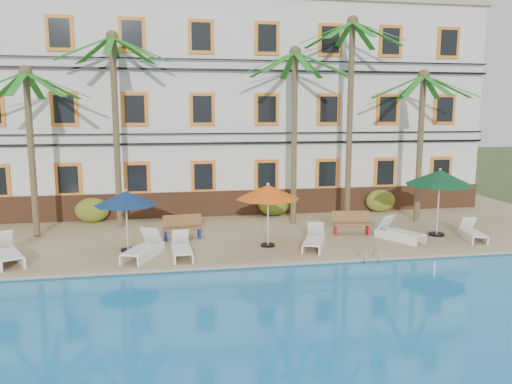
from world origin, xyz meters
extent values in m
plane|color=#384C23|center=(0.00, 0.00, 0.00)|extent=(100.00, 100.00, 0.00)
cube|color=tan|center=(0.00, 5.00, 0.12)|extent=(30.00, 12.00, 0.25)
cube|color=#1C85D2|center=(0.00, -7.00, 0.10)|extent=(26.00, 12.00, 0.20)
cube|color=tan|center=(0.00, -0.90, 0.28)|extent=(30.00, 0.35, 0.06)
cube|color=silver|center=(0.00, 10.00, 5.25)|extent=(25.00, 6.00, 10.00)
cube|color=brown|center=(0.00, 6.94, 0.85)|extent=(25.00, 0.12, 1.20)
cube|color=tan|center=(0.00, 10.00, 10.35)|extent=(25.40, 6.40, 0.25)
cube|color=orange|center=(-7.50, 6.95, 2.15)|extent=(1.15, 0.10, 1.50)
cube|color=black|center=(-7.50, 6.90, 2.15)|extent=(0.85, 0.04, 1.20)
cube|color=orange|center=(-4.50, 6.95, 2.15)|extent=(1.15, 0.10, 1.50)
cube|color=black|center=(-4.50, 6.90, 2.15)|extent=(0.85, 0.04, 1.20)
cube|color=orange|center=(-1.50, 6.95, 2.15)|extent=(1.15, 0.10, 1.50)
cube|color=black|center=(-1.50, 6.90, 2.15)|extent=(0.85, 0.04, 1.20)
cube|color=orange|center=(1.50, 6.95, 2.15)|extent=(1.15, 0.10, 1.50)
cube|color=black|center=(1.50, 6.90, 2.15)|extent=(0.85, 0.04, 1.20)
cube|color=orange|center=(4.50, 6.95, 2.15)|extent=(1.15, 0.10, 1.50)
cube|color=black|center=(4.50, 6.90, 2.15)|extent=(0.85, 0.04, 1.20)
cube|color=orange|center=(7.50, 6.95, 2.15)|extent=(1.15, 0.10, 1.50)
cube|color=black|center=(7.50, 6.90, 2.15)|extent=(0.85, 0.04, 1.20)
cube|color=orange|center=(10.50, 6.95, 2.15)|extent=(1.15, 0.10, 1.50)
cube|color=black|center=(10.50, 6.90, 2.15)|extent=(0.85, 0.04, 1.20)
cube|color=orange|center=(-7.50, 6.95, 5.25)|extent=(1.15, 0.10, 1.50)
cube|color=black|center=(-7.50, 6.90, 5.25)|extent=(0.85, 0.04, 1.20)
cube|color=orange|center=(-4.50, 6.95, 5.25)|extent=(1.15, 0.10, 1.50)
cube|color=black|center=(-4.50, 6.90, 5.25)|extent=(0.85, 0.04, 1.20)
cube|color=orange|center=(-1.50, 6.95, 5.25)|extent=(1.15, 0.10, 1.50)
cube|color=black|center=(-1.50, 6.90, 5.25)|extent=(0.85, 0.04, 1.20)
cube|color=orange|center=(1.50, 6.95, 5.25)|extent=(1.15, 0.10, 1.50)
cube|color=black|center=(1.50, 6.90, 5.25)|extent=(0.85, 0.04, 1.20)
cube|color=orange|center=(4.50, 6.95, 5.25)|extent=(1.15, 0.10, 1.50)
cube|color=black|center=(4.50, 6.90, 5.25)|extent=(0.85, 0.04, 1.20)
cube|color=orange|center=(7.50, 6.95, 5.25)|extent=(1.15, 0.10, 1.50)
cube|color=black|center=(7.50, 6.90, 5.25)|extent=(0.85, 0.04, 1.20)
cube|color=orange|center=(10.50, 6.95, 5.25)|extent=(1.15, 0.10, 1.50)
cube|color=black|center=(10.50, 6.90, 5.25)|extent=(0.85, 0.04, 1.20)
cube|color=orange|center=(-7.50, 6.95, 8.45)|extent=(1.15, 0.10, 1.50)
cube|color=black|center=(-7.50, 6.90, 8.45)|extent=(0.85, 0.04, 1.20)
cube|color=orange|center=(-4.50, 6.95, 8.45)|extent=(1.15, 0.10, 1.50)
cube|color=black|center=(-4.50, 6.90, 8.45)|extent=(0.85, 0.04, 1.20)
cube|color=orange|center=(-1.50, 6.95, 8.45)|extent=(1.15, 0.10, 1.50)
cube|color=black|center=(-1.50, 6.90, 8.45)|extent=(0.85, 0.04, 1.20)
cube|color=orange|center=(1.50, 6.95, 8.45)|extent=(1.15, 0.10, 1.50)
cube|color=black|center=(1.50, 6.90, 8.45)|extent=(0.85, 0.04, 1.20)
cube|color=orange|center=(4.50, 6.95, 8.45)|extent=(1.15, 0.10, 1.50)
cube|color=black|center=(4.50, 6.90, 8.45)|extent=(0.85, 0.04, 1.20)
cube|color=orange|center=(7.50, 6.95, 8.45)|extent=(1.15, 0.10, 1.50)
cube|color=black|center=(7.50, 6.90, 8.45)|extent=(0.85, 0.04, 1.20)
cube|color=orange|center=(10.50, 6.95, 8.45)|extent=(1.15, 0.10, 1.50)
cube|color=black|center=(10.50, 6.90, 8.45)|extent=(0.85, 0.04, 1.20)
cube|color=black|center=(0.00, 6.80, 3.70)|extent=(25.00, 0.08, 0.10)
cube|color=black|center=(0.00, 6.80, 4.15)|extent=(25.00, 0.08, 0.06)
cube|color=black|center=(0.00, 6.80, 7.00)|extent=(25.00, 0.08, 0.10)
cube|color=black|center=(0.00, 6.80, 7.45)|extent=(25.00, 0.08, 0.06)
cylinder|color=brown|center=(-8.29, 4.28, 3.44)|extent=(0.26, 0.26, 6.38)
sphere|color=brown|center=(-8.29, 4.28, 6.63)|extent=(0.50, 0.50, 0.50)
cube|color=#1B751C|center=(-8.29, 5.44, 6.15)|extent=(0.28, 2.32, 0.99)
cube|color=#1B751C|center=(-9.11, 5.10, 6.15)|extent=(1.84, 1.84, 0.99)
cube|color=#1B751C|center=(-8.29, 3.13, 6.15)|extent=(0.28, 2.32, 0.99)
cube|color=#1B751C|center=(-7.48, 3.47, 6.15)|extent=(1.84, 1.84, 0.99)
cube|color=#1B751C|center=(-7.14, 4.28, 6.15)|extent=(2.32, 0.28, 0.99)
cube|color=#1B751C|center=(-7.48, 5.10, 6.15)|extent=(1.84, 1.84, 0.99)
cylinder|color=brown|center=(-5.20, 5.45, 4.20)|extent=(0.26, 0.26, 7.90)
sphere|color=brown|center=(-5.20, 5.45, 8.15)|extent=(0.50, 0.50, 0.50)
cube|color=#1B751C|center=(-5.20, 6.61, 7.67)|extent=(0.28, 2.32, 0.99)
cube|color=#1B751C|center=(-6.01, 6.27, 7.67)|extent=(1.84, 1.84, 0.99)
cube|color=#1B751C|center=(-6.35, 5.45, 7.67)|extent=(2.32, 0.28, 0.99)
cube|color=#1B751C|center=(-6.01, 4.63, 7.67)|extent=(1.84, 1.84, 0.99)
cube|color=#1B751C|center=(-5.20, 4.30, 7.67)|extent=(0.28, 2.32, 0.99)
cube|color=#1B751C|center=(-4.38, 4.63, 7.67)|extent=(1.84, 1.84, 0.99)
cube|color=#1B751C|center=(-4.04, 5.45, 7.67)|extent=(2.32, 0.28, 0.99)
cube|color=#1B751C|center=(-4.38, 6.27, 7.67)|extent=(1.84, 1.84, 0.99)
cylinder|color=brown|center=(2.26, 4.70, 3.93)|extent=(0.26, 0.26, 7.36)
sphere|color=brown|center=(2.26, 4.70, 7.61)|extent=(0.50, 0.50, 0.50)
cube|color=#1B751C|center=(2.26, 5.86, 7.13)|extent=(0.28, 2.32, 0.99)
cube|color=#1B751C|center=(1.45, 5.52, 7.13)|extent=(1.84, 1.84, 0.99)
cube|color=#1B751C|center=(1.11, 4.70, 7.13)|extent=(2.32, 0.28, 0.99)
cube|color=#1B751C|center=(1.45, 3.89, 7.13)|extent=(1.84, 1.84, 0.99)
cube|color=#1B751C|center=(2.26, 3.55, 7.13)|extent=(0.28, 2.32, 0.99)
cube|color=#1B751C|center=(3.08, 3.89, 7.13)|extent=(1.84, 1.84, 0.99)
cube|color=#1B751C|center=(3.42, 4.70, 7.13)|extent=(2.32, 0.28, 0.99)
cube|color=#1B751C|center=(3.08, 5.52, 7.13)|extent=(1.84, 1.84, 0.99)
cylinder|color=brown|center=(4.85, 4.98, 4.60)|extent=(0.26, 0.26, 8.71)
sphere|color=brown|center=(4.85, 4.98, 8.96)|extent=(0.50, 0.50, 0.50)
cube|color=#1B751C|center=(4.85, 6.14, 8.48)|extent=(0.28, 2.32, 0.99)
cube|color=#1B751C|center=(4.03, 5.80, 8.48)|extent=(1.84, 1.84, 0.99)
cube|color=#1B751C|center=(3.69, 4.98, 8.48)|extent=(2.32, 0.28, 0.99)
cube|color=#1B751C|center=(4.03, 4.17, 8.48)|extent=(1.84, 1.84, 0.99)
cube|color=#1B751C|center=(4.85, 3.83, 8.48)|extent=(0.28, 2.32, 0.99)
cube|color=#1B751C|center=(5.66, 4.17, 8.48)|extent=(1.84, 1.84, 0.99)
cube|color=#1B751C|center=(6.00, 4.98, 8.48)|extent=(2.32, 0.28, 0.99)
cube|color=#1B751C|center=(5.66, 5.80, 8.48)|extent=(1.84, 1.84, 0.99)
cylinder|color=brown|center=(7.94, 4.41, 3.48)|extent=(0.26, 0.26, 6.46)
sphere|color=brown|center=(7.94, 4.41, 6.71)|extent=(0.50, 0.50, 0.50)
cube|color=#1B751C|center=(7.94, 5.56, 6.23)|extent=(0.28, 2.32, 0.99)
cube|color=#1B751C|center=(7.13, 5.22, 6.23)|extent=(1.84, 1.84, 0.99)
cube|color=#1B751C|center=(6.79, 4.41, 6.23)|extent=(2.32, 0.28, 0.99)
cube|color=#1B751C|center=(7.13, 3.59, 6.23)|extent=(1.84, 1.84, 0.99)
cube|color=#1B751C|center=(7.94, 3.25, 6.23)|extent=(0.28, 2.32, 0.99)
cube|color=#1B751C|center=(8.76, 3.59, 6.23)|extent=(1.84, 1.84, 0.99)
cube|color=#1B751C|center=(9.10, 4.41, 6.23)|extent=(2.32, 0.28, 0.99)
cube|color=#1B751C|center=(8.76, 5.22, 6.23)|extent=(1.84, 1.84, 0.99)
ellipsoid|color=#215E1B|center=(-6.50, 6.60, 0.80)|extent=(1.50, 0.90, 1.10)
ellipsoid|color=#215E1B|center=(1.79, 6.60, 0.80)|extent=(1.50, 0.90, 1.10)
ellipsoid|color=#215E1B|center=(7.16, 6.60, 0.80)|extent=(1.50, 0.90, 1.10)
cylinder|color=black|center=(-4.58, 1.53, 0.29)|extent=(0.50, 0.50, 0.07)
cylinder|color=silver|center=(-4.58, 1.53, 1.31)|extent=(0.06, 0.06, 2.13)
cone|color=navy|center=(-4.58, 1.53, 2.15)|extent=(2.21, 2.21, 0.49)
sphere|color=silver|center=(-4.58, 1.53, 2.42)|extent=(0.10, 0.10, 0.10)
cylinder|color=black|center=(0.45, 1.29, 0.29)|extent=(0.53, 0.53, 0.08)
cylinder|color=silver|center=(0.45, 1.29, 1.38)|extent=(0.06, 0.06, 2.26)
cone|color=#E15611|center=(0.45, 1.29, 2.27)|extent=(2.35, 2.35, 0.52)
sphere|color=silver|center=(0.45, 1.29, 2.55)|extent=(0.10, 0.10, 0.10)
cylinder|color=black|center=(7.41, 1.72, 0.29)|extent=(0.61, 0.61, 0.09)
cylinder|color=silver|center=(7.41, 1.72, 1.55)|extent=(0.06, 0.06, 2.60)
cone|color=#0C4121|center=(7.41, 1.72, 2.58)|extent=(2.71, 2.71, 0.60)
sphere|color=silver|center=(7.41, 1.72, 2.91)|extent=(0.10, 0.10, 0.10)
cube|color=white|center=(-8.24, 0.49, 0.60)|extent=(1.24, 1.58, 0.07)
cube|color=white|center=(-8.69, 1.38, 0.86)|extent=(0.83, 0.77, 0.72)
cube|color=white|center=(-8.07, 0.89, 0.42)|extent=(0.98, 1.86, 0.33)
cube|color=white|center=(-4.12, 0.33, 0.59)|extent=(1.15, 1.53, 0.06)
cube|color=white|center=(-3.72, 1.21, 0.84)|extent=(0.79, 0.73, 0.69)
cube|color=white|center=(-4.30, 0.71, 0.41)|extent=(0.87, 1.83, 0.32)
cube|color=white|center=(-3.71, 0.45, 0.41)|extent=(0.87, 1.83, 0.32)
cube|color=white|center=(-2.69, 0.24, 0.56)|extent=(0.64, 1.28, 0.06)
cube|color=white|center=(-2.74, 1.10, 0.78)|extent=(0.60, 0.49, 0.62)
cube|color=white|center=(-3.00, 0.46, 0.39)|extent=(0.16, 1.78, 0.29)
cube|color=white|center=(-2.42, 0.49, 0.39)|extent=(0.16, 1.78, 0.29)
cube|color=white|center=(1.94, 0.51, 0.57)|extent=(1.05, 1.41, 0.06)
cube|color=white|center=(2.29, 1.33, 0.79)|extent=(0.73, 0.67, 0.64)
cube|color=white|center=(1.76, 0.85, 0.40)|extent=(0.77, 1.71, 0.30)
cube|color=white|center=(2.31, 0.62, 0.40)|extent=(0.77, 1.71, 0.30)
cube|color=white|center=(5.75, 1.06, 0.58)|extent=(1.19, 1.46, 0.06)
cube|color=white|center=(5.29, 1.86, 0.81)|extent=(0.78, 0.73, 0.66)
cube|color=white|center=(5.36, 1.13, 0.40)|extent=(1.00, 1.67, 0.31)
cube|color=white|center=(5.89, 1.43, 0.40)|extent=(1.00, 1.67, 0.31)
cube|color=white|center=(8.40, 0.67, 0.54)|extent=(0.80, 1.26, 0.05)
cube|color=white|center=(8.59, 1.46, 0.75)|extent=(0.63, 0.54, 0.58)
cube|color=white|center=(8.19, 0.95, 0.39)|extent=(0.44, 1.63, 0.27)
cube|color=white|center=(8.71, 0.83, 0.39)|extent=(0.44, 1.63, 0.27)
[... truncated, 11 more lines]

